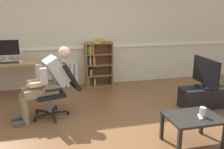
# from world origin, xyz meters

# --- Properties ---
(ground_plane) EXTENTS (18.00, 18.00, 0.00)m
(ground_plane) POSITION_xyz_m (0.00, 0.00, 0.00)
(ground_plane) COLOR brown
(back_wall) EXTENTS (12.00, 0.13, 2.70)m
(back_wall) POSITION_xyz_m (0.00, 2.65, 1.35)
(back_wall) COLOR beige
(back_wall) RESTS_ON ground_plane
(computer_desk) EXTENTS (1.15, 0.64, 0.76)m
(computer_desk) POSITION_xyz_m (-1.73, 2.15, 0.64)
(computer_desk) COLOR tan
(computer_desk) RESTS_ON ground_plane
(imac_monitor) EXTENTS (0.55, 0.14, 0.46)m
(imac_monitor) POSITION_xyz_m (-1.75, 2.23, 1.02)
(imac_monitor) COLOR silver
(imac_monitor) RESTS_ON computer_desk
(keyboard) EXTENTS (0.41, 0.12, 0.02)m
(keyboard) POSITION_xyz_m (-1.70, 2.01, 0.77)
(keyboard) COLOR black
(keyboard) RESTS_ON computer_desk
(computer_mouse) EXTENTS (0.06, 0.10, 0.03)m
(computer_mouse) POSITION_xyz_m (-1.47, 2.03, 0.77)
(computer_mouse) COLOR white
(computer_mouse) RESTS_ON computer_desk
(bookshelf) EXTENTS (0.64, 0.30, 1.13)m
(bookshelf) POSITION_xyz_m (0.17, 2.44, 0.55)
(bookshelf) COLOR brown
(bookshelf) RESTS_ON ground_plane
(radiator) EXTENTS (0.69, 0.08, 0.56)m
(radiator) POSITION_xyz_m (-0.61, 2.54, 0.28)
(radiator) COLOR white
(radiator) RESTS_ON ground_plane
(office_chair) EXTENTS (0.85, 0.67, 0.95)m
(office_chair) POSITION_xyz_m (-0.78, 0.96, 0.52)
(office_chair) COLOR black
(office_chair) RESTS_ON ground_plane
(person_seated) EXTENTS (1.04, 0.56, 1.20)m
(person_seated) POSITION_xyz_m (-0.96, 0.92, 0.65)
(person_seated) COLOR #937F60
(person_seated) RESTS_ON ground_plane
(tv_stand) EXTENTS (0.87, 0.38, 0.39)m
(tv_stand) POSITION_xyz_m (1.88, 0.65, 0.19)
(tv_stand) COLOR black
(tv_stand) RESTS_ON ground_plane
(tv_screen) EXTENTS (0.21, 0.79, 0.56)m
(tv_screen) POSITION_xyz_m (1.88, 0.65, 0.68)
(tv_screen) COLOR black
(tv_screen) RESTS_ON tv_stand
(coffee_table) EXTENTS (0.70, 0.55, 0.43)m
(coffee_table) POSITION_xyz_m (0.93, -0.50, 0.37)
(coffee_table) COLOR black
(coffee_table) RESTS_ON ground_plane
(drinking_glass) EXTENTS (0.08, 0.08, 0.13)m
(drinking_glass) POSITION_xyz_m (1.03, -0.54, 0.49)
(drinking_glass) COLOR silver
(drinking_glass) RESTS_ON coffee_table
(spare_remote) EXTENTS (0.09, 0.15, 0.02)m
(spare_remote) POSITION_xyz_m (0.99, -0.56, 0.44)
(spare_remote) COLOR white
(spare_remote) RESTS_ON coffee_table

